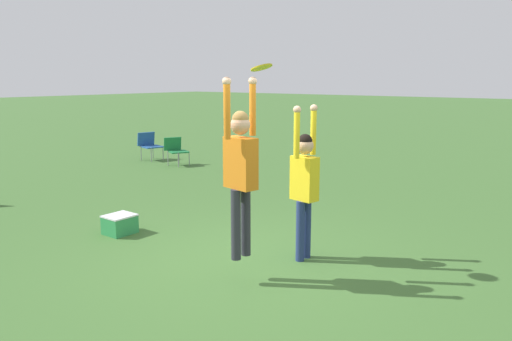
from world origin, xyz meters
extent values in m
plane|color=#3D662D|center=(0.00, 0.00, 0.00)|extent=(120.00, 120.00, 0.00)
cylinder|color=#2D2D38|center=(-0.56, -0.26, 0.75)|extent=(0.12, 0.12, 0.87)
cylinder|color=#2D2D38|center=(-0.37, -0.26, 0.75)|extent=(0.12, 0.12, 0.87)
cube|color=orange|center=(-0.47, -0.26, 1.50)|extent=(0.27, 0.45, 0.62)
sphere|color=tan|center=(-0.47, -0.26, 1.95)|extent=(0.24, 0.24, 0.24)
sphere|color=olive|center=(-0.47, -0.26, 2.02)|extent=(0.20, 0.20, 0.20)
cylinder|color=orange|center=(-0.70, -0.26, 2.13)|extent=(0.08, 0.08, 0.66)
sphere|color=tan|center=(-0.70, -0.26, 2.46)|extent=(0.10, 0.10, 0.10)
cylinder|color=orange|center=(-0.23, -0.26, 2.13)|extent=(0.08, 0.08, 0.66)
sphere|color=tan|center=(-0.23, -0.26, 2.46)|extent=(0.10, 0.10, 0.10)
cylinder|color=navy|center=(0.57, -0.46, 0.43)|extent=(0.12, 0.12, 0.85)
cylinder|color=navy|center=(0.74, -0.46, 0.43)|extent=(0.12, 0.12, 0.85)
cube|color=yellow|center=(0.66, -0.46, 1.15)|extent=(0.26, 0.40, 0.60)
sphere|color=tan|center=(0.66, -0.46, 1.60)|extent=(0.23, 0.23, 0.23)
sphere|color=black|center=(0.66, -0.46, 1.66)|extent=(0.20, 0.20, 0.20)
cylinder|color=yellow|center=(0.45, -0.46, 1.77)|extent=(0.08, 0.08, 0.64)
sphere|color=tan|center=(0.45, -0.46, 2.09)|extent=(0.10, 0.10, 0.10)
cylinder|color=yellow|center=(0.86, -0.46, 1.77)|extent=(0.08, 0.08, 0.64)
sphere|color=tan|center=(0.86, -0.46, 2.09)|extent=(0.10, 0.10, 0.10)
cylinder|color=yellow|center=(0.03, -0.20, 2.63)|extent=(0.28, 0.27, 0.10)
cylinder|color=gray|center=(4.64, 6.23, 0.21)|extent=(0.02, 0.02, 0.42)
cylinder|color=gray|center=(5.07, 6.23, 0.21)|extent=(0.02, 0.02, 0.42)
cylinder|color=gray|center=(4.64, 6.66, 0.21)|extent=(0.02, 0.02, 0.42)
cylinder|color=gray|center=(5.07, 6.66, 0.21)|extent=(0.02, 0.02, 0.42)
cube|color=#1E753D|center=(4.85, 6.45, 0.40)|extent=(0.68, 0.68, 0.04)
cube|color=#1E753D|center=(4.85, 6.68, 0.61)|extent=(0.50, 0.32, 0.39)
cylinder|color=gray|center=(4.77, 7.54, 0.22)|extent=(0.02, 0.02, 0.44)
cylinder|color=gray|center=(5.24, 7.54, 0.22)|extent=(0.02, 0.02, 0.44)
cylinder|color=gray|center=(4.77, 8.00, 0.22)|extent=(0.02, 0.02, 0.44)
cylinder|color=gray|center=(5.24, 8.00, 0.22)|extent=(0.02, 0.02, 0.44)
cube|color=#235193|center=(5.00, 7.77, 0.42)|extent=(0.67, 0.67, 0.04)
cube|color=#235193|center=(5.00, 8.03, 0.64)|extent=(0.56, 0.24, 0.41)
cube|color=#2D8C4C|center=(-0.19, 2.52, 0.14)|extent=(0.45, 0.40, 0.29)
cube|color=silver|center=(-0.19, 2.52, 0.30)|extent=(0.46, 0.41, 0.02)
camera|label=1|loc=(-5.00, -4.01, 2.51)|focal=35.00mm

